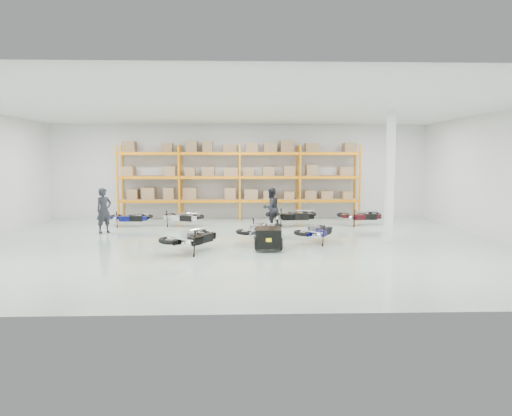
{
  "coord_description": "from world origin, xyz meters",
  "views": [
    {
      "loc": [
        0.09,
        -15.07,
        2.8
      ],
      "look_at": [
        0.6,
        1.11,
        1.1
      ],
      "focal_mm": 32.0,
      "sensor_mm": 36.0,
      "label": 1
    }
  ],
  "objects_px": {
    "moto_black_far_left": "(192,234)",
    "trailer": "(269,238)",
    "moto_back_b": "(182,215)",
    "person_left": "(104,210)",
    "moto_touring_right": "(266,226)",
    "moto_back_c": "(292,213)",
    "moto_back_d": "(361,213)",
    "person_back": "(271,208)",
    "moto_back_a": "(130,215)",
    "moto_blue_centre": "(316,228)",
    "moto_silver_left": "(258,227)"
  },
  "relations": [
    {
      "from": "moto_blue_centre",
      "to": "moto_silver_left",
      "type": "distance_m",
      "value": 2.0
    },
    {
      "from": "moto_touring_right",
      "to": "moto_back_b",
      "type": "bearing_deg",
      "value": 140.86
    },
    {
      "from": "moto_touring_right",
      "to": "moto_back_b",
      "type": "height_order",
      "value": "moto_touring_right"
    },
    {
      "from": "moto_blue_centre",
      "to": "trailer",
      "type": "distance_m",
      "value": 2.1
    },
    {
      "from": "moto_back_a",
      "to": "moto_touring_right",
      "type": "bearing_deg",
      "value": -121.97
    },
    {
      "from": "moto_touring_right",
      "to": "person_left",
      "type": "xyz_separation_m",
      "value": [
        -6.15,
        2.05,
        0.34
      ]
    },
    {
      "from": "moto_touring_right",
      "to": "moto_back_c",
      "type": "distance_m",
      "value": 3.86
    },
    {
      "from": "moto_blue_centre",
      "to": "moto_back_d",
      "type": "relative_size",
      "value": 0.96
    },
    {
      "from": "moto_back_a",
      "to": "moto_back_c",
      "type": "height_order",
      "value": "moto_back_c"
    },
    {
      "from": "trailer",
      "to": "person_left",
      "type": "relative_size",
      "value": 0.95
    },
    {
      "from": "moto_touring_right",
      "to": "moto_back_d",
      "type": "relative_size",
      "value": 1.01
    },
    {
      "from": "moto_black_far_left",
      "to": "person_back",
      "type": "height_order",
      "value": "person_back"
    },
    {
      "from": "moto_back_d",
      "to": "trailer",
      "type": "bearing_deg",
      "value": 133.98
    },
    {
      "from": "trailer",
      "to": "person_left",
      "type": "xyz_separation_m",
      "value": [
        -6.15,
        3.65,
        0.47
      ]
    },
    {
      "from": "moto_black_far_left",
      "to": "person_left",
      "type": "distance_m",
      "value": 5.45
    },
    {
      "from": "moto_back_d",
      "to": "moto_black_far_left",
      "type": "bearing_deg",
      "value": 122.86
    },
    {
      "from": "moto_touring_right",
      "to": "person_left",
      "type": "height_order",
      "value": "person_left"
    },
    {
      "from": "moto_touring_right",
      "to": "person_left",
      "type": "distance_m",
      "value": 6.49
    },
    {
      "from": "moto_black_far_left",
      "to": "trailer",
      "type": "xyz_separation_m",
      "value": [
        2.36,
        0.26,
        -0.16
      ]
    },
    {
      "from": "moto_black_far_left",
      "to": "moto_back_a",
      "type": "xyz_separation_m",
      "value": [
        -3.2,
        5.6,
        -0.08
      ]
    },
    {
      "from": "person_left",
      "to": "moto_touring_right",
      "type": "bearing_deg",
      "value": -65.73
    },
    {
      "from": "moto_silver_left",
      "to": "person_back",
      "type": "height_order",
      "value": "person_back"
    },
    {
      "from": "moto_back_a",
      "to": "moto_back_d",
      "type": "xyz_separation_m",
      "value": [
        9.87,
        0.04,
        0.04
      ]
    },
    {
      "from": "moto_back_c",
      "to": "person_left",
      "type": "relative_size",
      "value": 1.09
    },
    {
      "from": "moto_back_b",
      "to": "person_left",
      "type": "xyz_separation_m",
      "value": [
        -2.75,
        -1.71,
        0.38
      ]
    },
    {
      "from": "moto_silver_left",
      "to": "person_left",
      "type": "height_order",
      "value": "person_left"
    },
    {
      "from": "moto_black_far_left",
      "to": "moto_back_d",
      "type": "xyz_separation_m",
      "value": [
        6.67,
        5.64,
        -0.04
      ]
    },
    {
      "from": "moto_black_far_left",
      "to": "moto_touring_right",
      "type": "xyz_separation_m",
      "value": [
        2.36,
        1.85,
        -0.03
      ]
    },
    {
      "from": "moto_back_b",
      "to": "moto_black_far_left",
      "type": "bearing_deg",
      "value": -149.03
    },
    {
      "from": "moto_back_c",
      "to": "moto_back_d",
      "type": "height_order",
      "value": "moto_back_c"
    },
    {
      "from": "moto_blue_centre",
      "to": "moto_back_a",
      "type": "bearing_deg",
      "value": 3.91
    },
    {
      "from": "moto_back_a",
      "to": "person_back",
      "type": "distance_m",
      "value": 5.98
    },
    {
      "from": "person_left",
      "to": "person_back",
      "type": "distance_m",
      "value": 6.64
    },
    {
      "from": "moto_blue_centre",
      "to": "person_left",
      "type": "height_order",
      "value": "person_left"
    },
    {
      "from": "moto_silver_left",
      "to": "moto_black_far_left",
      "type": "distance_m",
      "value": 2.76
    },
    {
      "from": "moto_blue_centre",
      "to": "moto_back_a",
      "type": "height_order",
      "value": "moto_blue_centre"
    },
    {
      "from": "moto_silver_left",
      "to": "moto_touring_right",
      "type": "relative_size",
      "value": 0.96
    },
    {
      "from": "moto_touring_right",
      "to": "moto_back_a",
      "type": "height_order",
      "value": "moto_touring_right"
    },
    {
      "from": "moto_blue_centre",
      "to": "person_back",
      "type": "height_order",
      "value": "person_back"
    },
    {
      "from": "moto_back_a",
      "to": "moto_back_d",
      "type": "relative_size",
      "value": 0.92
    },
    {
      "from": "moto_back_d",
      "to": "person_back",
      "type": "bearing_deg",
      "value": 90.5
    },
    {
      "from": "moto_touring_right",
      "to": "person_left",
      "type": "relative_size",
      "value": 0.99
    },
    {
      "from": "trailer",
      "to": "moto_back_d",
      "type": "distance_m",
      "value": 6.89
    },
    {
      "from": "moto_back_c",
      "to": "moto_back_b",
      "type": "bearing_deg",
      "value": 86.28
    },
    {
      "from": "trailer",
      "to": "moto_back_d",
      "type": "height_order",
      "value": "moto_back_d"
    },
    {
      "from": "moto_silver_left",
      "to": "moto_back_a",
      "type": "xyz_separation_m",
      "value": [
        -5.29,
        3.8,
        -0.03
      ]
    },
    {
      "from": "person_left",
      "to": "moto_back_b",
      "type": "bearing_deg",
      "value": -15.4
    },
    {
      "from": "moto_back_b",
      "to": "moto_back_c",
      "type": "height_order",
      "value": "moto_back_c"
    },
    {
      "from": "moto_back_c",
      "to": "trailer",
      "type": "bearing_deg",
      "value": 163.97
    },
    {
      "from": "trailer",
      "to": "moto_back_d",
      "type": "bearing_deg",
      "value": 54.51
    }
  ]
}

